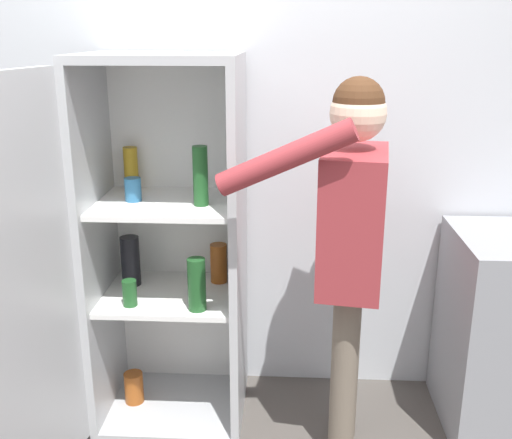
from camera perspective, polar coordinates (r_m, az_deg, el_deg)
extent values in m
cube|color=silver|center=(2.84, -2.95, 8.12)|extent=(7.00, 0.06, 2.55)
cube|color=#B7BABC|center=(3.05, -7.67, -17.02)|extent=(0.66, 0.55, 0.04)
cube|color=#B7BABC|center=(2.52, -9.19, 14.99)|extent=(0.66, 0.55, 0.04)
cube|color=white|center=(2.91, -7.38, -0.84)|extent=(0.66, 0.03, 1.58)
cube|color=#B7BABC|center=(2.75, -14.74, -2.39)|extent=(0.03, 0.55, 1.58)
cube|color=#B7BABC|center=(2.63, -1.68, -2.73)|extent=(0.04, 0.55, 1.58)
cube|color=white|center=(2.76, -8.15, -7.09)|extent=(0.59, 0.48, 0.02)
cube|color=white|center=(2.62, -8.55, 1.51)|extent=(0.59, 0.48, 0.02)
cube|color=#B7BABC|center=(2.28, -21.65, -7.37)|extent=(0.17, 0.66, 1.58)
cylinder|color=black|center=(2.83, -11.86, -3.88)|extent=(0.09, 0.09, 0.23)
cylinder|color=#9E4C19|center=(2.81, -3.57, -4.17)|extent=(0.08, 0.08, 0.18)
cylinder|color=#B78C1E|center=(2.81, -11.82, 4.77)|extent=(0.06, 0.06, 0.20)
cylinder|color=#1E5123|center=(2.54, -5.66, -6.18)|extent=(0.08, 0.08, 0.23)
cylinder|color=#1E5123|center=(2.64, -11.94, -6.87)|extent=(0.06, 0.06, 0.12)
cylinder|color=teal|center=(2.62, -11.64, 2.82)|extent=(0.07, 0.07, 0.10)
cylinder|color=#9E4C19|center=(3.03, -11.55, -15.40)|extent=(0.09, 0.09, 0.15)
cylinder|color=#1E5123|center=(2.50, -5.31, 4.15)|extent=(0.06, 0.06, 0.25)
cylinder|color=#726656|center=(2.55, 8.36, -14.78)|extent=(0.11, 0.11, 0.77)
cylinder|color=#726656|center=(2.70, 8.62, -12.85)|extent=(0.11, 0.11, 0.77)
cube|color=#9E3338|center=(2.35, 9.20, 0.02)|extent=(0.30, 0.46, 0.54)
sphere|color=beige|center=(2.26, 9.71, 9.95)|extent=(0.21, 0.21, 0.21)
sphere|color=#4C2D19|center=(2.26, 9.75, 10.88)|extent=(0.19, 0.19, 0.19)
cylinder|color=#9E3338|center=(2.07, 2.82, 5.86)|extent=(0.51, 0.16, 0.29)
cylinder|color=#9E3338|center=(2.59, 9.46, 0.99)|extent=(0.08, 0.08, 0.51)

